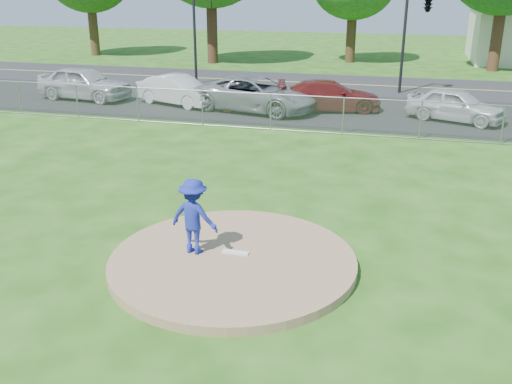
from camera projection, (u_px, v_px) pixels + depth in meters
The scene contains 15 objects.
ground at pixel (310, 146), 21.58m from camera, with size 120.00×120.00×0.00m, color #1E4A10.
pitchers_mound at pixel (233, 261), 12.48m from camera, with size 5.40×5.40×0.20m, color #906E4F.
pitching_rubber at pixel (235, 252), 12.62m from camera, with size 0.60×0.15×0.04m, color white.
chain_link_fence at pixel (319, 115), 23.13m from camera, with size 40.00×0.06×1.50m, color gray.
parking_lot at pixel (332, 110), 27.47m from camera, with size 50.00×8.00×0.01m, color black.
street at pixel (349, 84), 34.27m from camera, with size 60.00×7.00×0.01m, color #242426.
traffic_signal_left at pixel (198, 26), 33.37m from camera, with size 1.28×0.20×5.60m.
traffic_signal_center at pixel (426, 6), 29.90m from camera, with size 1.42×2.48×5.60m.
pitcher at pixel (194, 216), 12.41m from camera, with size 1.10×0.63×1.70m, color navy.
traffic_cone at pixel (228, 105), 27.02m from camera, with size 0.31×0.31×0.60m, color orange.
parked_car_silver at pixel (84, 83), 29.65m from camera, with size 2.01×5.00×1.70m, color #B3B3B8.
parked_car_white at pixel (178, 90), 28.41m from camera, with size 1.54×4.42×1.46m, color silver.
parked_car_gray at pixel (256, 94), 26.96m from camera, with size 2.67×5.80×1.61m, color gray.
parked_car_darkred at pixel (329, 96), 27.14m from camera, with size 1.99×4.89×1.42m, color maroon.
parked_car_pearl at pixel (456, 105), 25.05m from camera, with size 1.70×4.22×1.44m, color silver.
Camera 1 is at (3.33, -10.67, 5.87)m, focal length 40.00 mm.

